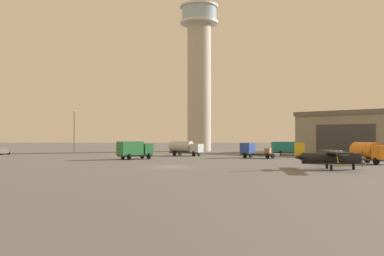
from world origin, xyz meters
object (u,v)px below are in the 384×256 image
at_px(airplane_black, 330,157).
at_px(truck_box_green, 134,149).
at_px(light_post_east, 74,127).
at_px(car_white, 4,151).
at_px(truck_fuel_tanker_orange, 370,152).
at_px(truck_fuel_tanker_silver, 185,148).
at_px(truck_box_teal, 287,147).
at_px(truck_flatbed_blue, 254,151).
at_px(car_red, 336,154).
at_px(control_tower, 199,69).

height_order(airplane_black, truck_box_green, airplane_black).
bearing_deg(light_post_east, car_white, -121.42).
bearing_deg(truck_fuel_tanker_orange, truck_fuel_tanker_silver, -153.55).
bearing_deg(light_post_east, truck_box_green, -58.78).
xyz_separation_m(airplane_black, truck_box_teal, (2.42, 36.70, 0.14)).
bearing_deg(airplane_black, car_white, 149.99).
relative_size(truck_box_green, light_post_east, 0.58).
height_order(airplane_black, truck_flatbed_blue, airplane_black).
relative_size(truck_box_teal, truck_fuel_tanker_orange, 1.00).
xyz_separation_m(airplane_black, truck_box_green, (-26.17, 21.28, 0.21)).
xyz_separation_m(truck_fuel_tanker_orange, light_post_east, (-55.47, 44.59, 4.39)).
distance_m(car_white, light_post_east, 19.78).
height_order(truck_box_green, car_red, truck_box_green).
relative_size(truck_box_teal, car_red, 1.33).
bearing_deg(truck_fuel_tanker_silver, truck_box_teal, 35.21).
bearing_deg(control_tower, truck_box_green, -105.16).
distance_m(truck_fuel_tanker_orange, car_white, 71.28).
bearing_deg(control_tower, car_white, -152.61).
distance_m(control_tower, car_white, 50.53).
height_order(control_tower, car_red, control_tower).
xyz_separation_m(truck_fuel_tanker_silver, truck_flatbed_blue, (12.53, -7.98, -0.33)).
height_order(control_tower, truck_fuel_tanker_orange, control_tower).
xyz_separation_m(truck_fuel_tanker_orange, car_red, (-0.26, 14.62, -0.93)).
bearing_deg(truck_box_green, truck_fuel_tanker_orange, -55.46).
height_order(control_tower, light_post_east, control_tower).
relative_size(control_tower, truck_fuel_tanker_silver, 5.99).
distance_m(airplane_black, car_white, 68.73).
bearing_deg(truck_flatbed_blue, truck_fuel_tanker_orange, 168.22).
height_order(control_tower, car_white, control_tower).
bearing_deg(truck_fuel_tanker_orange, truck_box_green, -129.48).
xyz_separation_m(control_tower, truck_box_green, (-10.53, -38.88, -19.57)).
distance_m(control_tower, light_post_east, 34.94).
height_order(truck_box_green, car_white, truck_box_green).
relative_size(truck_box_teal, light_post_east, 0.61).
bearing_deg(car_white, truck_flatbed_blue, -130.53).
bearing_deg(truck_box_green, truck_box_teal, -10.08).
bearing_deg(truck_box_teal, control_tower, 121.68).
distance_m(truck_fuel_tanker_silver, truck_flatbed_blue, 14.86).
distance_m(truck_fuel_tanker_silver, car_red, 28.14).
bearing_deg(car_red, truck_flatbed_blue, -62.35).
relative_size(airplane_black, car_white, 2.24).
relative_size(airplane_black, truck_flatbed_blue, 1.55).
bearing_deg(truck_fuel_tanker_silver, light_post_east, 171.52).
distance_m(truck_box_teal, truck_fuel_tanker_orange, 26.88).
bearing_deg(truck_box_teal, truck_fuel_tanker_orange, -82.28).
height_order(truck_box_teal, truck_fuel_tanker_silver, truck_fuel_tanker_silver).
height_order(truck_box_teal, car_red, truck_box_teal).
relative_size(truck_fuel_tanker_orange, car_red, 1.33).
distance_m(truck_box_teal, truck_box_green, 32.49).
height_order(car_white, light_post_east, light_post_east).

